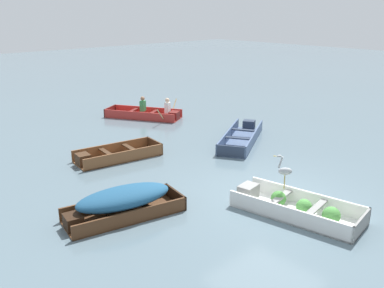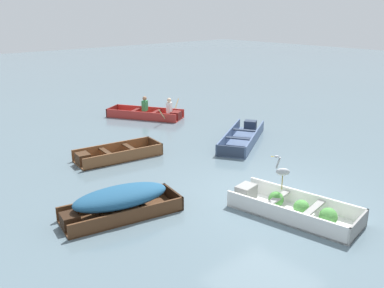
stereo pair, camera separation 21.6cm
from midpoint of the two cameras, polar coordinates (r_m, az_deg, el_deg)
name	(u,v)px [view 1 (the left image)]	position (r m, az deg, el deg)	size (l,w,h in m)	color
ground_plane	(269,196)	(10.97, 9.67, -6.84)	(80.00, 80.00, 0.00)	slate
dinghy_white_foreground	(295,207)	(10.11, 13.03, -8.23)	(1.57, 3.06, 0.43)	white
skiff_dark_varnish_near_moored	(123,201)	(9.79, -9.83, -7.49)	(2.83, 1.49, 0.69)	#4C2D19
skiff_slate_blue_mid_moored	(242,137)	(15.26, 6.27, 0.93)	(3.55, 2.62, 0.38)	#475B7F
skiff_wooden_brown_far_moored	(115,155)	(13.53, -10.73, -1.48)	(2.77, 1.37, 0.37)	brown
rowboat_red_with_crew	(148,114)	(18.44, -6.27, 4.06)	(2.81, 3.30, 0.92)	#AD2D28
heron_on_dinghy	(285,170)	(10.18, 11.65, -3.44)	(0.37, 0.38, 0.84)	olive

